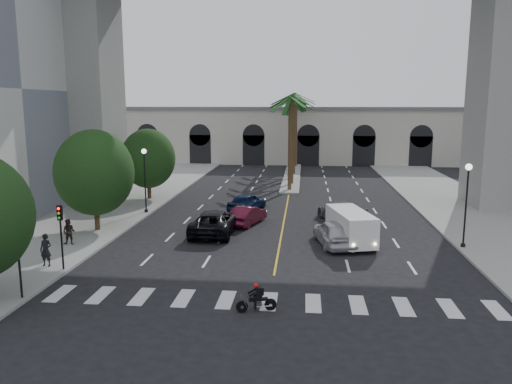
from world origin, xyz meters
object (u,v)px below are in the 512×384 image
object	(u,v)px
traffic_signal_far	(61,226)
pedestrian_a	(46,250)
cargo_van	(351,226)
car_a	(334,233)
car_d	(341,212)
lamp_post_right	(467,198)
lamp_post_left_far	(145,175)
traffic_signal_near	(18,248)
pedestrian_b	(69,232)
motorcycle_rider	(258,299)
car_c	(215,222)
car_b	(247,215)
car_e	(247,202)

from	to	relation	value
traffic_signal_far	pedestrian_a	size ratio (longest dim) A/B	2.03
cargo_van	pedestrian_a	distance (m)	18.18
traffic_signal_far	car_a	distance (m)	16.26
traffic_signal_far	car_d	distance (m)	20.52
lamp_post_right	car_d	distance (m)	10.01
lamp_post_left_far	traffic_signal_near	size ratio (longest dim) A/B	1.47
traffic_signal_far	pedestrian_b	size ratio (longest dim) A/B	2.23
car_a	motorcycle_rider	bearing A→B (deg)	58.66
car_c	cargo_van	bearing A→B (deg)	170.29
car_b	traffic_signal_near	bearing A→B (deg)	79.03
lamp_post_right	traffic_signal_far	bearing A→B (deg)	-164.02
motorcycle_rider	pedestrian_b	distance (m)	15.48
motorcycle_rider	pedestrian_a	distance (m)	12.89
lamp_post_left_far	car_a	bearing A→B (deg)	-28.04
motorcycle_rider	car_a	xyz separation A→B (m)	(3.91, 10.72, 0.25)
lamp_post_right	traffic_signal_near	bearing A→B (deg)	-155.18
lamp_post_right	motorcycle_rider	bearing A→B (deg)	-138.01
cargo_van	car_c	bearing A→B (deg)	155.64
lamp_post_left_far	car_d	world-z (taller)	lamp_post_left_far
motorcycle_rider	car_e	size ratio (longest dim) A/B	0.39
lamp_post_right	traffic_signal_far	distance (m)	23.62
motorcycle_rider	pedestrian_a	bearing A→B (deg)	142.49
lamp_post_right	car_a	distance (m)	8.27
lamp_post_right	car_e	xyz separation A→B (m)	(-14.67, 9.91, -2.45)
cargo_van	traffic_signal_near	bearing A→B (deg)	-158.88
car_b	car_a	bearing A→B (deg)	158.58
lamp_post_right	pedestrian_a	bearing A→B (deg)	-165.75
lamp_post_right	car_b	bearing A→B (deg)	160.02
motorcycle_rider	car_b	xyz separation A→B (m)	(-2.28, 15.78, 0.12)
car_a	car_c	xyz separation A→B (m)	(-8.11, 2.09, -0.01)
cargo_van	pedestrian_a	size ratio (longest dim) A/B	3.00
lamp_post_left_far	pedestrian_b	size ratio (longest dim) A/B	3.27
car_c	car_d	size ratio (longest dim) A/B	1.11
car_d	pedestrian_a	world-z (taller)	pedestrian_a
car_a	traffic_signal_far	bearing A→B (deg)	12.67
car_b	lamp_post_right	bearing A→B (deg)	177.83
traffic_signal_near	car_b	bearing A→B (deg)	61.21
traffic_signal_far	car_c	distance (m)	11.07
lamp_post_left_far	lamp_post_right	xyz separation A→B (m)	(22.80, -8.00, 0.00)
motorcycle_rider	cargo_van	xyz separation A→B (m)	(4.95, 11.06, 0.62)
motorcycle_rider	car_d	size ratio (longest dim) A/B	0.32
car_c	car_d	bearing A→B (deg)	-152.20
pedestrian_a	car_c	bearing A→B (deg)	49.82
car_d	car_c	bearing A→B (deg)	6.77
traffic_signal_near	car_b	xyz separation A→B (m)	(8.59, 15.63, -1.80)
traffic_signal_far	pedestrian_a	xyz separation A→B (m)	(-1.17, 0.44, -1.46)
lamp_post_right	car_a	size ratio (longest dim) A/B	1.08
pedestrian_b	lamp_post_right	bearing A→B (deg)	1.60
car_b	car_c	bearing A→B (deg)	74.90
car_c	cargo_van	xyz separation A→B (m)	(9.15, -1.76, 0.38)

